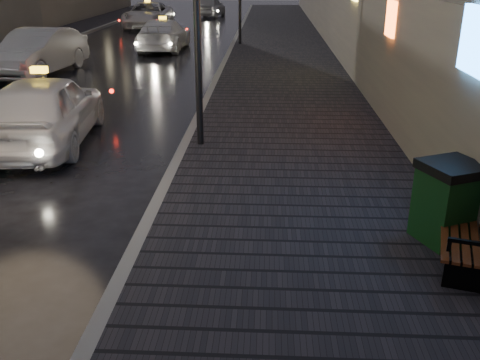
# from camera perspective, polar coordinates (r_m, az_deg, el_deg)

# --- Properties ---
(sidewalk) EXTENTS (4.60, 58.00, 0.15)m
(sidewalk) POSITION_cam_1_polar(r_m,az_deg,el_deg) (26.27, 4.48, 13.83)
(sidewalk) COLOR black
(sidewalk) RESTS_ON ground
(curb) EXTENTS (0.20, 58.00, 0.15)m
(curb) POSITION_cam_1_polar(r_m,az_deg,el_deg) (26.32, -0.91, 13.91)
(curb) COLOR slate
(curb) RESTS_ON ground
(sidewalk_far) EXTENTS (2.40, 58.00, 0.15)m
(sidewalk_far) POSITION_cam_1_polar(r_m,az_deg,el_deg) (28.87, -22.12, 13.07)
(sidewalk_far) COLOR black
(sidewalk_far) RESTS_ON ground
(curb_far) EXTENTS (0.20, 58.00, 0.15)m
(curb_far) POSITION_cam_1_polar(r_m,az_deg,el_deg) (28.35, -19.67, 13.26)
(curb_far) COLOR slate
(curb_far) RESTS_ON ground
(bench) EXTENTS (1.02, 1.76, 0.85)m
(bench) POSITION_cam_1_polar(r_m,az_deg,el_deg) (7.46, 23.36, -5.17)
(bench) COLOR black
(bench) RESTS_ON sidewalk
(trash_bin) EXTENTS (0.99, 0.99, 1.15)m
(trash_bin) POSITION_cam_1_polar(r_m,az_deg,el_deg) (7.88, 21.34, -2.17)
(trash_bin) COLOR black
(trash_bin) RESTS_ON sidewalk
(taxi_near) EXTENTS (2.38, 4.86, 1.60)m
(taxi_near) POSITION_cam_1_polar(r_m,az_deg,el_deg) (12.63, -20.12, 7.09)
(taxi_near) COLOR silver
(taxi_near) RESTS_ON ground
(car_left_mid) EXTENTS (2.25, 5.07, 1.62)m
(car_left_mid) POSITION_cam_1_polar(r_m,az_deg,el_deg) (21.34, -20.73, 12.65)
(car_left_mid) COLOR #94949B
(car_left_mid) RESTS_ON ground
(taxi_mid) EXTENTS (2.04, 4.89, 1.41)m
(taxi_mid) POSITION_cam_1_polar(r_m,az_deg,el_deg) (26.30, -8.16, 15.08)
(taxi_mid) COLOR white
(taxi_mid) RESTS_ON ground
(taxi_far) EXTENTS (2.83, 5.78, 1.58)m
(taxi_far) POSITION_cam_1_polar(r_m,az_deg,el_deg) (36.34, -9.76, 16.97)
(taxi_far) COLOR silver
(taxi_far) RESTS_ON ground
(car_far) EXTENTS (2.35, 4.62, 1.51)m
(car_far) POSITION_cam_1_polar(r_m,az_deg,el_deg) (43.68, -3.25, 17.97)
(car_far) COLOR #A3A3AB
(car_far) RESTS_ON ground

